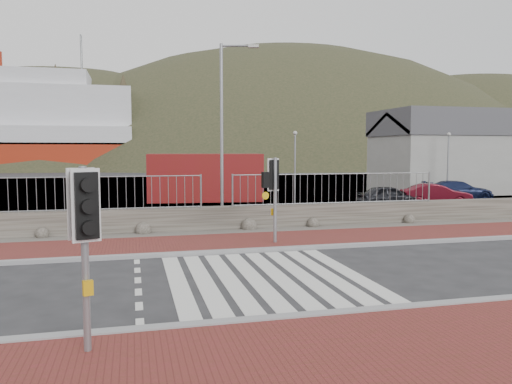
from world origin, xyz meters
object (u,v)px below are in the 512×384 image
object	(u,v)px
car_b	(436,195)
traffic_signal_far	(274,182)
shipping_container	(205,177)
car_c	(458,191)
streetlight	(225,125)
traffic_signal_near	(84,220)
car_a	(388,196)

from	to	relation	value
car_b	traffic_signal_far	bearing A→B (deg)	142.75
traffic_signal_far	shipping_container	distance (m)	14.60
shipping_container	car_c	xyz separation A→B (m)	(14.89, -3.66, -0.81)
car_c	streetlight	bearing A→B (deg)	128.33
traffic_signal_near	shipping_container	distance (m)	22.82
car_b	shipping_container	bearing A→B (deg)	79.17
traffic_signal_near	streetlight	bearing A→B (deg)	52.26
traffic_signal_far	shipping_container	xyz separation A→B (m)	(-0.13, 14.59, -0.63)
traffic_signal_far	streetlight	bearing A→B (deg)	-91.23
car_c	traffic_signal_near	bearing A→B (deg)	147.84
traffic_signal_near	traffic_signal_far	xyz separation A→B (m)	(5.10, 7.68, -0.02)
car_a	car_b	xyz separation A→B (m)	(2.63, -0.41, 0.03)
traffic_signal_far	car_c	distance (m)	18.42
traffic_signal_far	car_c	size ratio (longest dim) A/B	0.69
traffic_signal_far	car_b	size ratio (longest dim) A/B	0.77
shipping_container	car_b	world-z (taller)	shipping_container
car_b	car_c	world-z (taller)	car_b
shipping_container	car_c	bearing A→B (deg)	-8.10
car_a	traffic_signal_far	bearing A→B (deg)	135.67
streetlight	car_b	world-z (taller)	streetlight
shipping_container	car_b	bearing A→B (deg)	-21.60
traffic_signal_far	traffic_signal_near	bearing A→B (deg)	43.65
traffic_signal_far	car_c	bearing A→B (deg)	-156.27
streetlight	car_a	size ratio (longest dim) A/B	2.14
streetlight	car_b	xyz separation A→B (m)	(12.45, 4.42, -3.42)
traffic_signal_far	streetlight	world-z (taller)	streetlight
streetlight	traffic_signal_far	bearing A→B (deg)	-62.80
traffic_signal_near	traffic_signal_far	size ratio (longest dim) A/B	1.00
traffic_signal_far	car_c	xyz separation A→B (m)	(14.76, 10.93, -1.44)
shipping_container	car_c	world-z (taller)	shipping_container
car_a	car_b	world-z (taller)	car_b
streetlight	shipping_container	bearing A→B (deg)	101.78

